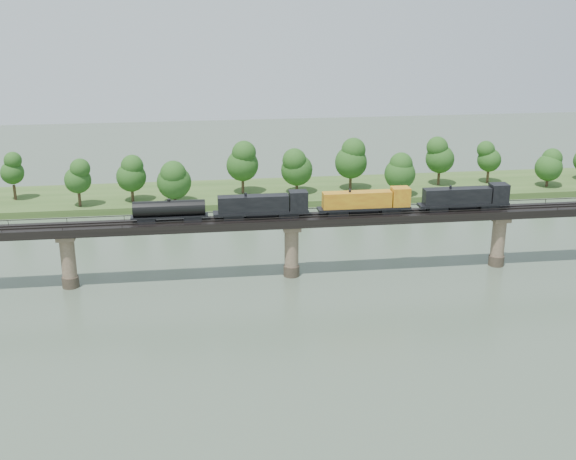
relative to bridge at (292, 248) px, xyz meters
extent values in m
plane|color=#3B4A3A|center=(0.00, -30.00, -5.46)|extent=(400.00, 400.00, 0.00)
cube|color=#334F1F|center=(0.00, 55.00, -4.66)|extent=(300.00, 24.00, 1.60)
cylinder|color=#473A2D|center=(-40.00, 0.00, -4.46)|extent=(3.00, 3.00, 2.00)
cylinder|color=#866E57|center=(-40.00, 0.00, 0.04)|extent=(2.60, 2.60, 9.00)
cube|color=#866E57|center=(-40.00, 0.00, 4.04)|extent=(3.20, 3.20, 1.00)
cylinder|color=#473A2D|center=(0.00, 0.00, -4.46)|extent=(3.00, 3.00, 2.00)
cylinder|color=#866E57|center=(0.00, 0.00, 0.04)|extent=(2.60, 2.60, 9.00)
cube|color=#866E57|center=(0.00, 0.00, 4.04)|extent=(3.20, 3.20, 1.00)
cylinder|color=#473A2D|center=(40.00, 0.00, -4.46)|extent=(3.00, 3.00, 2.00)
cylinder|color=#866E57|center=(40.00, 0.00, 0.04)|extent=(2.60, 2.60, 9.00)
cube|color=#866E57|center=(40.00, 0.00, 4.04)|extent=(3.20, 3.20, 1.00)
cube|color=black|center=(0.00, 0.00, 5.29)|extent=(220.00, 5.00, 1.50)
cube|color=black|center=(0.00, -0.75, 6.12)|extent=(220.00, 0.12, 0.16)
cube|color=black|center=(0.00, 0.75, 6.12)|extent=(220.00, 0.12, 0.16)
cube|color=black|center=(0.00, -2.40, 6.74)|extent=(220.00, 0.10, 0.10)
cube|color=black|center=(0.00, 2.40, 6.74)|extent=(220.00, 0.10, 0.10)
cube|color=black|center=(0.00, -2.40, 6.39)|extent=(0.08, 0.08, 0.70)
cube|color=black|center=(0.00, 2.40, 6.39)|extent=(0.08, 0.08, 0.70)
cylinder|color=#382619|center=(-60.94, 54.18, -2.00)|extent=(0.70, 0.70, 3.71)
sphere|color=#184213|center=(-60.94, 54.18, 2.95)|extent=(5.67, 5.67, 5.67)
sphere|color=#184213|center=(-60.94, 54.18, 6.04)|extent=(4.25, 4.25, 4.25)
cylinder|color=#382619|center=(-44.43, 46.31, -2.10)|extent=(0.70, 0.70, 3.51)
sphere|color=#184213|center=(-44.43, 46.31, 2.57)|extent=(6.31, 6.31, 6.31)
sphere|color=#184213|center=(-44.43, 46.31, 5.50)|extent=(4.73, 4.73, 4.73)
cylinder|color=#382619|center=(-32.24, 48.84, -2.19)|extent=(0.70, 0.70, 3.34)
sphere|color=#184213|center=(-32.24, 48.84, 2.27)|extent=(7.18, 7.18, 7.18)
sphere|color=#184213|center=(-32.24, 48.84, 5.06)|extent=(5.39, 5.39, 5.39)
cylinder|color=#382619|center=(-22.01, 46.15, -2.45)|extent=(0.70, 0.70, 2.83)
sphere|color=#184213|center=(-22.01, 46.15, 1.32)|extent=(8.26, 8.26, 8.26)
sphere|color=#184213|center=(-22.01, 46.15, 3.68)|extent=(6.19, 6.19, 6.19)
cylinder|color=#382619|center=(-5.04, 52.68, -1.88)|extent=(0.70, 0.70, 3.96)
sphere|color=#184213|center=(-5.04, 52.68, 3.41)|extent=(8.07, 8.07, 8.07)
sphere|color=#184213|center=(-5.04, 52.68, 6.71)|extent=(6.05, 6.05, 6.05)
cylinder|color=#382619|center=(8.52, 51.14, -2.23)|extent=(0.70, 0.70, 3.27)
sphere|color=#184213|center=(8.52, 51.14, 2.13)|extent=(8.03, 8.03, 8.03)
sphere|color=#184213|center=(8.52, 51.14, 4.85)|extent=(6.02, 6.02, 6.02)
cylinder|color=#382619|center=(22.65, 52.31, -1.90)|extent=(0.70, 0.70, 3.92)
sphere|color=#184213|center=(22.65, 52.31, 3.33)|extent=(8.29, 8.29, 8.29)
sphere|color=#184213|center=(22.65, 52.31, 6.60)|extent=(6.21, 6.21, 6.21)
cylinder|color=#382619|center=(33.59, 45.35, -2.35)|extent=(0.70, 0.70, 3.02)
sphere|color=#184213|center=(33.59, 45.35, 1.69)|extent=(7.74, 7.74, 7.74)
sphere|color=#184213|center=(33.59, 45.35, 4.21)|extent=(5.80, 5.80, 5.80)
cylinder|color=#382619|center=(46.81, 54.03, -1.96)|extent=(0.70, 0.70, 3.80)
sphere|color=#184213|center=(46.81, 54.03, 3.10)|extent=(7.47, 7.47, 7.47)
sphere|color=#184213|center=(46.81, 54.03, 6.27)|extent=(5.60, 5.60, 5.60)
cylinder|color=#382619|center=(60.48, 54.26, -2.17)|extent=(0.70, 0.70, 3.38)
sphere|color=#184213|center=(60.48, 54.26, 2.34)|extent=(6.23, 6.23, 6.23)
sphere|color=#184213|center=(60.48, 54.26, 5.16)|extent=(4.67, 4.67, 4.67)
cylinder|color=#382619|center=(74.35, 48.39, -2.47)|extent=(0.70, 0.70, 2.77)
sphere|color=#184213|center=(74.35, 48.39, 1.22)|extent=(7.04, 7.04, 7.04)
sphere|color=#184213|center=(74.35, 48.39, 3.54)|extent=(5.28, 5.28, 5.28)
cube|color=black|center=(37.38, 0.00, 6.54)|extent=(3.62, 2.17, 0.99)
cube|color=black|center=(27.43, 0.00, 6.54)|extent=(3.62, 2.17, 0.99)
cube|color=black|center=(32.41, 0.00, 7.17)|extent=(17.18, 2.71, 0.45)
cube|color=black|center=(31.05, 0.00, 8.84)|extent=(12.66, 2.44, 2.89)
cube|color=black|center=(39.19, 0.00, 9.12)|extent=(3.26, 2.71, 3.44)
cylinder|color=black|center=(32.41, 0.00, 6.67)|extent=(5.43, 1.27, 1.27)
cube|color=black|center=(18.39, 0.00, 6.54)|extent=(3.62, 2.17, 0.99)
cube|color=black|center=(8.44, 0.00, 6.54)|extent=(3.62, 2.17, 0.99)
cube|color=black|center=(13.41, 0.00, 7.17)|extent=(17.18, 2.71, 0.45)
cube|color=gold|center=(12.06, 0.00, 8.84)|extent=(12.66, 2.44, 2.89)
cube|color=gold|center=(20.20, 0.00, 9.12)|extent=(3.26, 2.71, 3.44)
cylinder|color=black|center=(13.41, 0.00, 6.67)|extent=(5.43, 1.27, 1.27)
cube|color=black|center=(-0.60, 0.00, 6.54)|extent=(3.62, 2.17, 0.99)
cube|color=black|center=(-10.55, 0.00, 6.54)|extent=(3.62, 2.17, 0.99)
cube|color=black|center=(-5.58, 0.00, 7.17)|extent=(17.18, 2.71, 0.45)
cube|color=black|center=(-6.93, 0.00, 8.84)|extent=(12.66, 2.44, 2.89)
cube|color=black|center=(1.20, 0.00, 9.12)|extent=(3.26, 2.71, 3.44)
cylinder|color=black|center=(-5.58, 0.00, 6.67)|extent=(5.43, 1.27, 1.27)
cube|color=black|center=(-17.79, 0.00, 6.54)|extent=(3.17, 1.99, 0.99)
cube|color=black|center=(-25.93, 0.00, 6.54)|extent=(3.17, 1.99, 0.99)
cube|color=black|center=(-21.86, 0.00, 7.13)|extent=(13.57, 2.17, 0.27)
cylinder|color=black|center=(-21.86, 0.00, 8.57)|extent=(12.66, 2.71, 2.71)
cylinder|color=black|center=(-21.86, 0.00, 10.02)|extent=(0.63, 0.63, 0.45)
camera|label=1|loc=(-17.42, -123.65, 45.34)|focal=45.00mm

